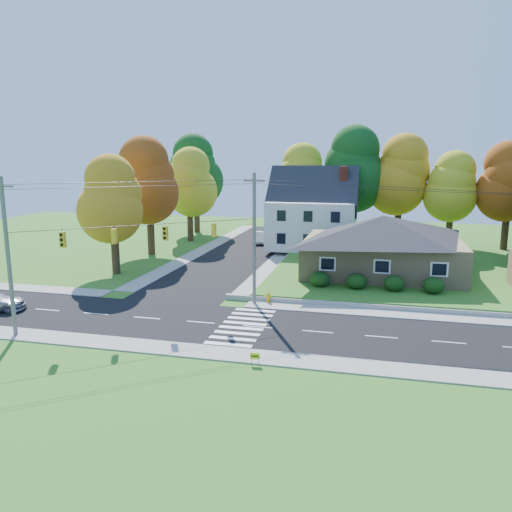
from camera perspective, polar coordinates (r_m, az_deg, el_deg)
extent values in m
plane|color=#3D7923|center=(33.49, 0.18, -8.13)|extent=(120.00, 120.00, 0.00)
cube|color=black|center=(33.48, 0.18, -8.12)|extent=(90.00, 8.00, 0.02)
cube|color=black|center=(59.81, -1.48, 0.51)|extent=(8.00, 44.00, 0.02)
cube|color=#9C9A90|center=(38.12, 1.94, -5.66)|extent=(90.00, 2.00, 0.08)
cube|color=#9C9A90|center=(28.95, -2.17, -11.23)|extent=(90.00, 2.00, 0.08)
cube|color=#3D7923|center=(53.16, 19.44, -1.22)|extent=(30.00, 30.00, 0.50)
cube|color=tan|center=(47.59, 14.17, -0.04)|extent=(14.00, 10.00, 3.20)
pyramid|color=#26262B|center=(47.16, 14.32, 3.18)|extent=(14.60, 10.60, 2.20)
cube|color=silver|center=(59.70, 6.46, 3.62)|extent=(10.00, 8.00, 5.60)
pyramid|color=#26262B|center=(59.32, 6.55, 7.45)|extent=(10.40, 8.40, 2.40)
cube|color=brown|center=(59.15, 9.88, 5.41)|extent=(0.90, 0.90, 9.60)
ellipsoid|color=#163A10|center=(41.96, 7.30, -2.61)|extent=(1.70, 1.70, 1.27)
ellipsoid|color=#163A10|center=(41.76, 11.40, -2.82)|extent=(1.70, 1.70, 1.27)
ellipsoid|color=#163A10|center=(41.77, 15.52, -3.00)|extent=(1.70, 1.70, 1.27)
ellipsoid|color=#163A10|center=(41.99, 19.61, -3.17)|extent=(1.70, 1.70, 1.27)
cylinder|color=#666059|center=(34.16, -26.45, -0.25)|extent=(0.26, 0.26, 10.00)
cube|color=#666059|center=(33.65, -27.11, 7.12)|extent=(1.60, 0.12, 0.12)
cylinder|color=#666059|center=(37.51, -0.20, 1.86)|extent=(0.26, 0.26, 10.00)
cube|color=#666059|center=(37.05, -0.20, 8.59)|extent=(1.60, 0.12, 0.12)
cube|color=gold|center=(34.05, -21.22, 1.76)|extent=(0.34, 0.26, 1.00)
cube|color=gold|center=(34.39, -15.90, 2.18)|extent=(0.26, 0.34, 1.00)
cube|color=gold|center=(35.08, -10.33, 2.60)|extent=(0.34, 0.26, 1.00)
cube|color=gold|center=(36.15, -4.82, 2.99)|extent=(0.26, 0.34, 1.00)
cylinder|color=black|center=(34.65, -12.82, 3.48)|extent=(13.02, 10.43, 0.04)
cylinder|color=#3F2A19|center=(65.88, 5.39, 4.26)|extent=(0.80, 0.80, 5.40)
sphere|color=gold|center=(65.53, 5.46, 7.65)|extent=(6.72, 6.72, 6.72)
sphere|color=gold|center=(65.45, 5.49, 9.11)|extent=(5.91, 5.91, 5.91)
sphere|color=gold|center=(65.41, 5.51, 10.58)|extent=(5.11, 5.11, 5.11)
cylinder|color=#3F2A19|center=(64.26, 10.59, 4.35)|extent=(0.86, 0.86, 6.30)
sphere|color=#164C18|center=(63.89, 10.73, 8.40)|extent=(7.84, 7.84, 7.84)
sphere|color=#164C18|center=(63.83, 10.80, 10.16)|extent=(6.90, 6.90, 6.90)
sphere|color=#164C18|center=(63.83, 10.86, 11.92)|extent=(5.96, 5.96, 5.96)
cylinder|color=#3F2A19|center=(65.24, 15.91, 4.01)|extent=(0.83, 0.83, 5.85)
sphere|color=#C3891B|center=(64.88, 16.11, 7.71)|extent=(7.28, 7.28, 7.28)
sphere|color=#C3891B|center=(64.81, 16.20, 9.32)|extent=(6.41, 6.41, 6.41)
sphere|color=#C3891B|center=(64.79, 16.28, 10.93)|extent=(5.53, 5.53, 5.53)
cylinder|color=#3F2A19|center=(64.83, 21.23, 3.24)|extent=(0.77, 0.77, 4.95)
sphere|color=gold|center=(64.48, 21.45, 6.38)|extent=(6.16, 6.16, 6.16)
sphere|color=gold|center=(64.39, 21.55, 7.75)|extent=(5.42, 5.42, 5.42)
sphere|color=gold|center=(64.34, 21.65, 9.11)|extent=(4.68, 4.68, 4.68)
cylinder|color=#3F2A19|center=(64.90, 26.61, 3.02)|extent=(0.80, 0.80, 5.40)
sphere|color=#924312|center=(64.55, 26.91, 6.45)|extent=(6.72, 6.72, 6.72)
sphere|color=#924312|center=(64.46, 27.04, 7.93)|extent=(5.91, 5.91, 5.91)
sphere|color=#924312|center=(64.43, 27.18, 9.42)|extent=(5.11, 5.11, 5.11)
cylinder|color=#3F2A19|center=(49.93, -15.79, 0.83)|extent=(0.77, 0.77, 4.95)
sphere|color=#C3891B|center=(49.45, -16.01, 4.91)|extent=(6.16, 6.16, 6.16)
sphere|color=#C3891B|center=(49.31, -16.11, 6.69)|extent=(5.42, 5.42, 5.42)
sphere|color=#C3891B|center=(49.23, -16.21, 8.47)|extent=(4.68, 4.68, 4.68)
cylinder|color=#3F2A19|center=(59.08, -11.94, 3.00)|extent=(0.83, 0.83, 5.85)
sphere|color=#924312|center=(58.65, -12.10, 7.09)|extent=(7.28, 7.28, 7.28)
sphere|color=#924312|center=(58.55, -12.18, 8.87)|extent=(6.41, 6.41, 6.41)
sphere|color=#924312|center=(58.52, -12.25, 10.65)|extent=(5.53, 5.53, 5.53)
cylinder|color=#3F2A19|center=(67.82, -7.53, 3.98)|extent=(0.80, 0.80, 5.40)
sphere|color=gold|center=(67.45, -7.62, 7.27)|extent=(6.72, 6.72, 6.72)
sphere|color=gold|center=(67.36, -7.66, 8.70)|extent=(5.91, 5.91, 5.91)
sphere|color=gold|center=(67.31, -7.69, 10.13)|extent=(5.11, 5.11, 5.11)
cylinder|color=#3F2A19|center=(75.90, -6.78, 5.10)|extent=(0.86, 0.86, 6.30)
sphere|color=#164C18|center=(75.56, -6.86, 8.53)|extent=(7.84, 7.84, 7.84)
sphere|color=#164C18|center=(75.50, -6.90, 10.02)|extent=(6.90, 6.90, 6.90)
sphere|color=#164C18|center=(75.49, -6.93, 11.51)|extent=(5.96, 5.96, 5.96)
imported|color=silver|center=(65.59, 0.59, 2.13)|extent=(2.22, 4.69, 1.48)
cylinder|color=#E6A40B|center=(38.84, 1.42, -5.31)|extent=(0.37, 0.37, 0.10)
cylinder|color=#E6A40B|center=(38.75, 1.42, -4.88)|extent=(0.25, 0.25, 0.56)
sphere|color=#E6A40B|center=(38.66, 1.42, -4.39)|extent=(0.27, 0.27, 0.27)
cylinder|color=#E6A40B|center=(38.73, 1.42, -4.73)|extent=(0.47, 0.16, 0.12)
cylinder|color=black|center=(27.73, -0.54, -11.85)|extent=(0.02, 0.02, 0.45)
cylinder|color=black|center=(27.64, 0.28, -11.92)|extent=(0.02, 0.02, 0.45)
cube|color=#FEF818|center=(27.58, -0.13, -11.37)|extent=(0.54, 0.12, 0.36)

